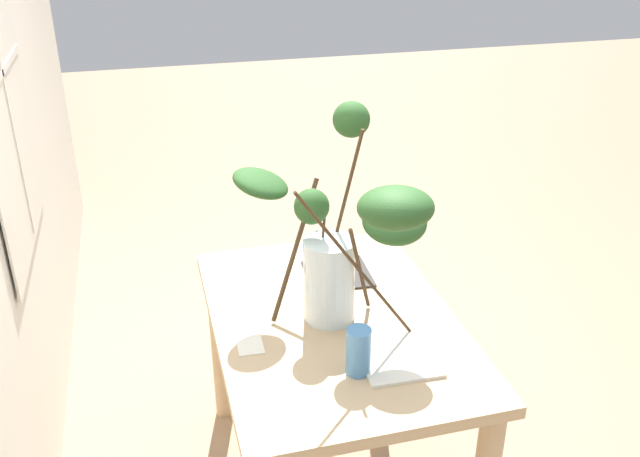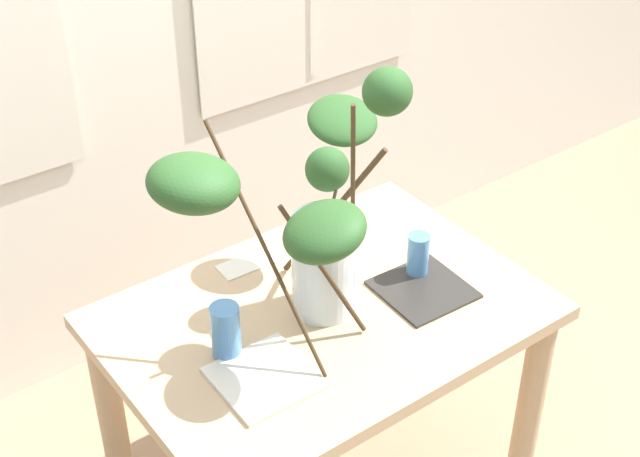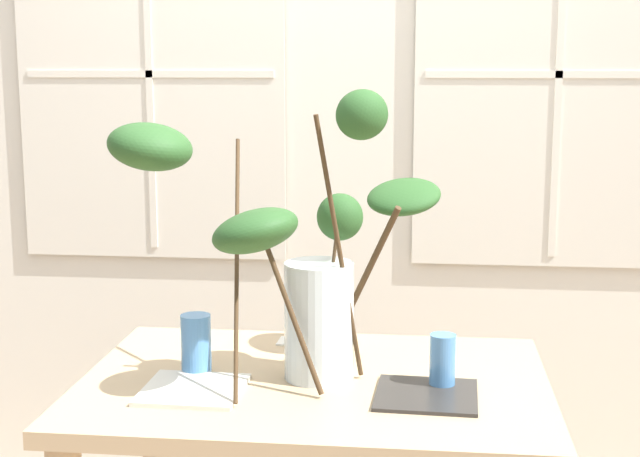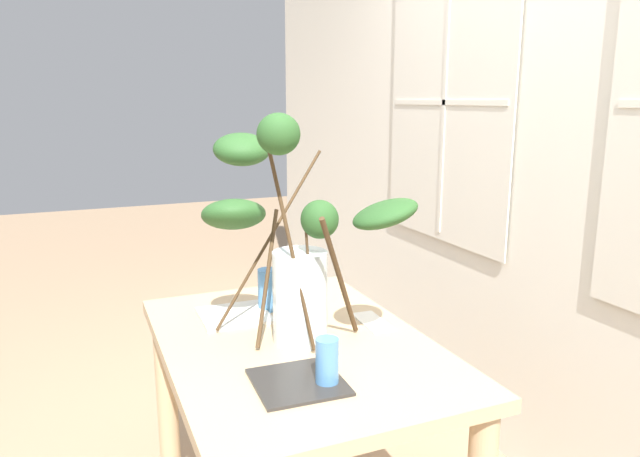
{
  "view_description": "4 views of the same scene",
  "coord_description": "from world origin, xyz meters",
  "px_view_note": "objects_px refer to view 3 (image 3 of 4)",
  "views": [
    {
      "loc": [
        -1.89,
        0.55,
        2.06
      ],
      "look_at": [
        0.09,
        0.02,
        1.05
      ],
      "focal_mm": 39.42,
      "sensor_mm": 36.0,
      "label": 1
    },
    {
      "loc": [
        -1.14,
        -1.52,
        2.34
      ],
      "look_at": [
        -0.04,
        -0.03,
        1.05
      ],
      "focal_mm": 52.08,
      "sensor_mm": 36.0,
      "label": 2
    },
    {
      "loc": [
        0.26,
        -2.15,
        1.51
      ],
      "look_at": [
        0.01,
        0.04,
        1.12
      ],
      "focal_mm": 52.33,
      "sensor_mm": 36.0,
      "label": 3
    },
    {
      "loc": [
        1.61,
        -0.6,
        1.49
      ],
      "look_at": [
        0.06,
        0.06,
        1.11
      ],
      "focal_mm": 33.05,
      "sensor_mm": 36.0,
      "label": 4
    }
  ],
  "objects_px": {
    "dining_table": "(314,433)",
    "drinking_glass_blue_right": "(442,361)",
    "vase_with_branches": "(292,248)",
    "plate_square_right": "(426,395)",
    "drinking_glass_blue_left": "(196,344)",
    "plate_square_left": "(193,390)"
  },
  "relations": [
    {
      "from": "dining_table",
      "to": "drinking_glass_blue_left",
      "type": "distance_m",
      "value": 0.36
    },
    {
      "from": "vase_with_branches",
      "to": "plate_square_right",
      "type": "xyz_separation_m",
      "value": [
        0.32,
        -0.08,
        -0.32
      ]
    },
    {
      "from": "dining_table",
      "to": "vase_with_branches",
      "type": "xyz_separation_m",
      "value": [
        -0.05,
        -0.01,
        0.46
      ]
    },
    {
      "from": "drinking_glass_blue_right",
      "to": "plate_square_left",
      "type": "height_order",
      "value": "drinking_glass_blue_right"
    },
    {
      "from": "dining_table",
      "to": "plate_square_left",
      "type": "bearing_deg",
      "value": -155.69
    },
    {
      "from": "dining_table",
      "to": "vase_with_branches",
      "type": "relative_size",
      "value": 1.35
    },
    {
      "from": "dining_table",
      "to": "drinking_glass_blue_left",
      "type": "xyz_separation_m",
      "value": [
        -0.29,
        0.01,
        0.21
      ]
    },
    {
      "from": "dining_table",
      "to": "drinking_glass_blue_right",
      "type": "height_order",
      "value": "drinking_glass_blue_right"
    },
    {
      "from": "plate_square_left",
      "to": "plate_square_right",
      "type": "xyz_separation_m",
      "value": [
        0.54,
        0.03,
        -0.0
      ]
    },
    {
      "from": "drinking_glass_blue_left",
      "to": "plate_square_right",
      "type": "distance_m",
      "value": 0.58
    },
    {
      "from": "vase_with_branches",
      "to": "drinking_glass_blue_left",
      "type": "distance_m",
      "value": 0.35
    },
    {
      "from": "dining_table",
      "to": "drinking_glass_blue_right",
      "type": "relative_size",
      "value": 8.73
    },
    {
      "from": "drinking_glass_blue_left",
      "to": "plate_square_right",
      "type": "height_order",
      "value": "drinking_glass_blue_left"
    },
    {
      "from": "vase_with_branches",
      "to": "drinking_glass_blue_right",
      "type": "height_order",
      "value": "vase_with_branches"
    },
    {
      "from": "dining_table",
      "to": "drinking_glass_blue_left",
      "type": "bearing_deg",
      "value": 178.2
    },
    {
      "from": "plate_square_right",
      "to": "plate_square_left",
      "type": "bearing_deg",
      "value": -176.85
    },
    {
      "from": "dining_table",
      "to": "plate_square_right",
      "type": "height_order",
      "value": "plate_square_right"
    },
    {
      "from": "drinking_glass_blue_left",
      "to": "drinking_glass_blue_right",
      "type": "height_order",
      "value": "drinking_glass_blue_left"
    },
    {
      "from": "vase_with_branches",
      "to": "drinking_glass_blue_left",
      "type": "relative_size",
      "value": 5.62
    },
    {
      "from": "drinking_glass_blue_left",
      "to": "plate_square_left",
      "type": "distance_m",
      "value": 0.15
    },
    {
      "from": "vase_with_branches",
      "to": "plate_square_left",
      "type": "height_order",
      "value": "vase_with_branches"
    },
    {
      "from": "vase_with_branches",
      "to": "plate_square_right",
      "type": "distance_m",
      "value": 0.46
    }
  ]
}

